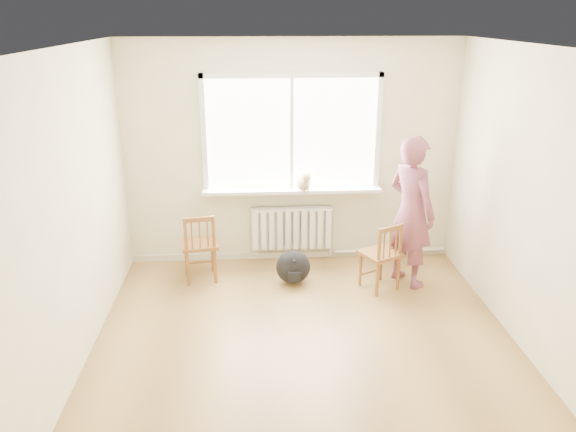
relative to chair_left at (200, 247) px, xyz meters
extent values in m
plane|color=#A37B42|center=(1.09, -1.66, -0.42)|extent=(4.50, 4.50, 0.00)
plane|color=white|center=(1.09, -1.66, 2.28)|extent=(4.50, 4.50, 0.00)
cube|color=beige|center=(1.09, 0.59, 0.93)|extent=(4.00, 0.01, 2.70)
cube|color=white|center=(1.09, 0.57, 1.18)|extent=(2.00, 0.02, 1.30)
cube|color=white|center=(1.09, 0.55, 1.86)|extent=(2.12, 0.05, 0.06)
cube|color=white|center=(0.06, 0.55, 1.18)|extent=(0.06, 0.05, 1.42)
cube|color=white|center=(2.12, 0.55, 1.18)|extent=(0.06, 0.05, 1.42)
cube|color=white|center=(1.09, 0.55, 1.18)|extent=(0.04, 0.05, 1.30)
cube|color=white|center=(1.09, 0.48, 0.51)|extent=(2.15, 0.22, 0.04)
cube|color=white|center=(1.09, 0.54, 0.01)|extent=(1.00, 0.02, 0.55)
cube|color=white|center=(1.09, 0.49, 0.01)|extent=(1.00, 0.10, 0.51)
cube|color=white|center=(1.09, 0.49, 0.27)|extent=(1.00, 0.12, 0.03)
cylinder|color=silver|center=(2.34, 0.53, -0.34)|extent=(1.40, 0.04, 0.04)
cube|color=beige|center=(1.09, 0.58, -0.38)|extent=(4.00, 0.03, 0.08)
cube|color=#905D29|center=(-0.01, 0.05, 0.02)|extent=(0.47, 0.45, 0.04)
cylinder|color=#905D29|center=(0.12, 0.22, -0.20)|extent=(0.03, 0.03, 0.44)
cylinder|color=#905D29|center=(-0.19, 0.17, -0.20)|extent=(0.03, 0.03, 0.44)
cylinder|color=#905D29|center=(0.17, -0.08, -0.20)|extent=(0.03, 0.03, 0.44)
cylinder|color=#905D29|center=(-0.13, -0.13, -0.20)|extent=(0.03, 0.03, 0.44)
cylinder|color=#905D29|center=(0.17, -0.08, 0.00)|extent=(0.04, 0.04, 0.83)
cylinder|color=#905D29|center=(-0.13, -0.13, 0.00)|extent=(0.04, 0.04, 0.83)
cube|color=#905D29|center=(0.02, -0.11, 0.38)|extent=(0.34, 0.09, 0.05)
cylinder|color=#905D29|center=(0.10, -0.09, 0.21)|extent=(0.02, 0.02, 0.33)
cylinder|color=#905D29|center=(0.02, -0.11, 0.21)|extent=(0.02, 0.02, 0.33)
cylinder|color=#905D29|center=(-0.07, -0.12, 0.21)|extent=(0.02, 0.02, 0.33)
cube|color=#905D29|center=(2.03, -0.32, 0.01)|extent=(0.52, 0.51, 0.04)
cylinder|color=#905D29|center=(2.09, -0.11, -0.21)|extent=(0.03, 0.03, 0.42)
cylinder|color=#905D29|center=(1.82, -0.25, -0.21)|extent=(0.03, 0.03, 0.42)
cylinder|color=#905D29|center=(2.23, -0.38, -0.21)|extent=(0.03, 0.03, 0.42)
cylinder|color=#905D29|center=(1.96, -0.52, -0.21)|extent=(0.03, 0.03, 0.42)
cylinder|color=#905D29|center=(2.23, -0.38, -0.02)|extent=(0.04, 0.04, 0.80)
cylinder|color=#905D29|center=(1.96, -0.52, -0.02)|extent=(0.04, 0.04, 0.80)
cube|color=#905D29|center=(2.10, -0.45, 0.35)|extent=(0.30, 0.18, 0.05)
cylinder|color=#905D29|center=(2.17, -0.41, 0.18)|extent=(0.02, 0.02, 0.32)
cylinder|color=#905D29|center=(2.10, -0.45, 0.18)|extent=(0.02, 0.02, 0.32)
cylinder|color=#905D29|center=(2.02, -0.49, 0.18)|extent=(0.02, 0.02, 0.32)
imported|color=#C44170|center=(2.38, -0.19, 0.45)|extent=(0.68, 0.75, 1.73)
ellipsoid|color=beige|center=(1.23, 0.41, 0.63)|extent=(0.22, 0.28, 0.19)
sphere|color=beige|center=(1.25, 0.29, 0.72)|extent=(0.10, 0.10, 0.10)
cone|color=beige|center=(1.22, 0.29, 0.77)|extent=(0.03, 0.03, 0.04)
cone|color=beige|center=(1.28, 0.30, 0.77)|extent=(0.03, 0.03, 0.04)
cylinder|color=beige|center=(1.20, 0.54, 0.57)|extent=(0.06, 0.17, 0.02)
cylinder|color=beige|center=(1.22, 0.32, 0.58)|extent=(0.02, 0.02, 0.09)
cylinder|color=beige|center=(1.27, 0.33, 0.58)|extent=(0.02, 0.02, 0.09)
ellipsoid|color=black|center=(1.07, -0.13, -0.22)|extent=(0.47, 0.41, 0.39)
camera|label=1|loc=(0.64, -5.97, 2.54)|focal=35.00mm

